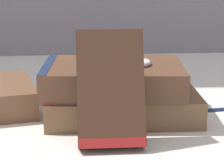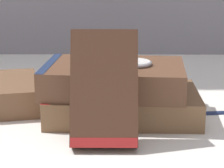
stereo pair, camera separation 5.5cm
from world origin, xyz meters
name	(u,v)px [view 1 (the left image)]	position (x,y,z in m)	size (l,w,h in m)	color
ground_plane	(90,119)	(0.00, 0.00, 0.00)	(3.00, 3.00, 0.00)	white
book_flat_bottom	(118,104)	(0.04, 0.01, 0.02)	(0.22, 0.14, 0.04)	brown
book_flat_top	(110,78)	(0.03, 0.01, 0.06)	(0.21, 0.15, 0.04)	brown
book_leaning_front	(110,93)	(0.02, -0.09, 0.07)	(0.08, 0.07, 0.14)	#4C2D1E
pocket_watch	(134,63)	(0.06, 0.01, 0.08)	(0.05, 0.05, 0.01)	white
reading_glasses	(98,84)	(0.02, 0.18, 0.00)	(0.12, 0.07, 0.00)	black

